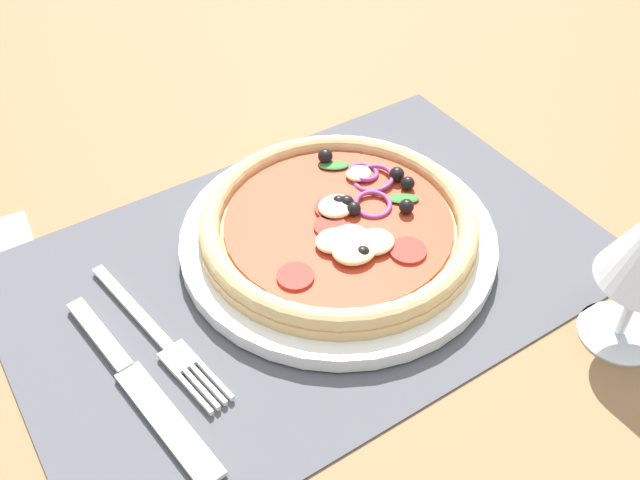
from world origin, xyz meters
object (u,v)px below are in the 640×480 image
plate (338,238)px  knife (139,385)px  pizza (339,223)px  fork (162,340)px

plate → knife: bearing=12.6°
pizza → fork: size_ratio=1.33×
pizza → fork: bearing=4.9°
plate → knife: (20.50, 4.58, -0.45)cm
pizza → knife: pizza is taller
plate → knife: 21.01cm
fork → knife: 4.33cm
plate → fork: (17.39, 1.57, -0.48)cm
pizza → fork: 17.68cm
knife → pizza: bearing=95.2°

